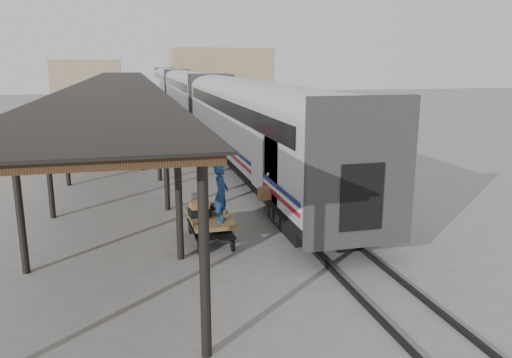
{
  "coord_description": "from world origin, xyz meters",
  "views": [
    {
      "loc": [
        -2.5,
        -15.5,
        5.47
      ],
      "look_at": [
        1.4,
        0.14,
        1.7
      ],
      "focal_mm": 35.0,
      "sensor_mm": 36.0,
      "label": 1
    }
  ],
  "objects": [
    {
      "name": "building_left",
      "position": [
        -10.0,
        82.0,
        3.0
      ],
      "size": [
        12.0,
        8.0,
        6.0
      ],
      "primitive_type": "cube",
      "color": "tan",
      "rests_on": "ground"
    },
    {
      "name": "porter",
      "position": [
        -0.07,
        -1.52,
        1.72
      ],
      "size": [
        0.65,
        0.74,
        1.72
      ],
      "primitive_type": "imported",
      "rotation": [
        0.0,
        0.0,
        1.11
      ],
      "color": "navy",
      "rests_on": "baggage_cart"
    },
    {
      "name": "suitcase_stack",
      "position": [
        -0.48,
        -0.56,
        1.07
      ],
      "size": [
        1.17,
        1.09,
        0.59
      ],
      "rotation": [
        0.0,
        0.0,
        0.02
      ],
      "color": "#3D3D40",
      "rests_on": "baggage_cart"
    },
    {
      "name": "baggage_cart",
      "position": [
        -0.32,
        -0.87,
        0.65
      ],
      "size": [
        1.31,
        2.43,
        0.86
      ],
      "rotation": [
        0.0,
        0.0,
        0.02
      ],
      "color": "brown",
      "rests_on": "ground"
    },
    {
      "name": "rails",
      "position": [
        3.2,
        34.0,
        0.06
      ],
      "size": [
        1.54,
        150.0,
        0.12
      ],
      "color": "black",
      "rests_on": "ground"
    },
    {
      "name": "ground",
      "position": [
        0.0,
        0.0,
        0.0
      ],
      "size": [
        160.0,
        160.0,
        0.0
      ],
      "primitive_type": "plane",
      "color": "slate",
      "rests_on": "ground"
    },
    {
      "name": "train",
      "position": [
        3.19,
        33.79,
        2.69
      ],
      "size": [
        3.45,
        76.01,
        4.01
      ],
      "color": "silver",
      "rests_on": "ground"
    },
    {
      "name": "luggage_tug",
      "position": [
        -3.29,
        18.98,
        0.54
      ],
      "size": [
        0.84,
        1.35,
        1.18
      ],
      "rotation": [
        0.0,
        0.0,
        0.02
      ],
      "color": "maroon",
      "rests_on": "ground"
    },
    {
      "name": "pedestrian",
      "position": [
        -1.98,
        10.62,
        0.78
      ],
      "size": [
        0.99,
        0.63,
        1.57
      ],
      "primitive_type": "imported",
      "rotation": [
        0.0,
        0.0,
        3.44
      ],
      "color": "black",
      "rests_on": "ground"
    },
    {
      "name": "building_far",
      "position": [
        14.0,
        78.0,
        4.0
      ],
      "size": [
        18.0,
        10.0,
        8.0
      ],
      "primitive_type": "cube",
      "color": "tan",
      "rests_on": "ground"
    },
    {
      "name": "canopy",
      "position": [
        -3.4,
        24.0,
        4.0
      ],
      "size": [
        4.9,
        64.3,
        4.15
      ],
      "color": "#422B19",
      "rests_on": "ground"
    }
  ]
}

